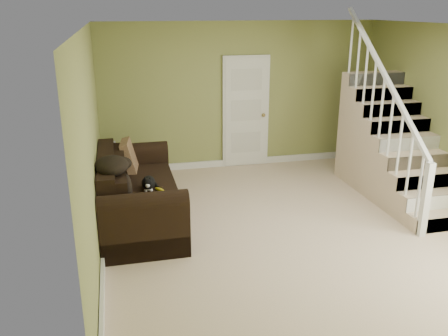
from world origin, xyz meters
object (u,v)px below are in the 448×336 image
sofa (136,196)px  cat (149,183)px  side_table (117,177)px  banana (159,189)px

sofa → cat: (0.18, -0.19, 0.24)m
side_table → sofa: bearing=-75.3°
banana → cat: bearing=105.0°
cat → side_table: bearing=117.6°
side_table → cat: 1.20m
sofa → side_table: size_ratio=2.73×
side_table → banana: (0.54, -1.19, 0.20)m
sofa → side_table: (-0.24, 0.90, -0.03)m
side_table → cat: bearing=-69.2°
cat → banana: 0.17m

